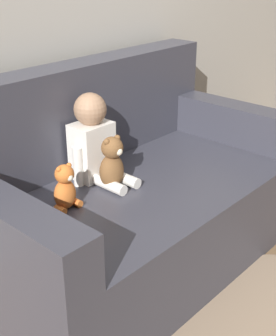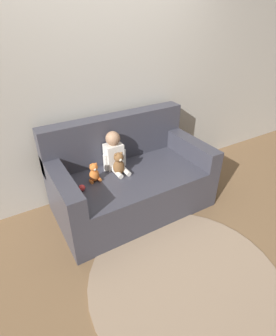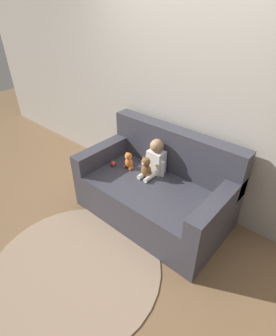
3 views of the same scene
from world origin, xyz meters
The scene contains 8 objects.
ground_plane centered at (0.00, 0.00, 0.00)m, with size 12.00×12.00×0.00m, color brown.
wall_back centered at (0.00, 0.55, 1.30)m, with size 8.00×0.05×2.60m.
couch centered at (0.00, 0.06, 0.33)m, with size 1.64×0.92×0.97m.
person_baby centered at (-0.12, 0.18, 0.64)m, with size 0.26×0.33×0.41m.
teddy_bear_brown centered at (-0.14, 0.04, 0.59)m, with size 0.12×0.11×0.25m.
plush_toy_side centered at (-0.40, 0.04, 0.56)m, with size 0.12×0.09×0.20m.
toy_ball centered at (-0.57, -0.05, 0.49)m, with size 0.06×0.06×0.06m.
floor_rug centered at (-0.09, -1.05, 0.01)m, with size 1.62×1.62×0.01m.
Camera 3 is at (1.37, -1.82, 2.17)m, focal length 28.00 mm.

